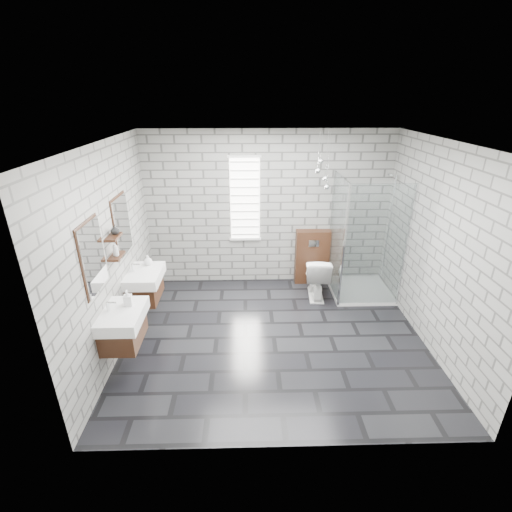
{
  "coord_description": "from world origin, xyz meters",
  "views": [
    {
      "loc": [
        -0.37,
        -4.39,
        3.22
      ],
      "look_at": [
        -0.25,
        0.35,
        1.12
      ],
      "focal_mm": 26.0,
      "sensor_mm": 36.0,
      "label": 1
    }
  ],
  "objects_px": {
    "vanity_right": "(142,277)",
    "toilet": "(316,276)",
    "vanity_left": "(120,317)",
    "cistern_panel": "(312,257)",
    "shower_enclosure": "(358,269)"
  },
  "relations": [
    {
      "from": "vanity_right",
      "to": "toilet",
      "type": "relative_size",
      "value": 2.13
    },
    {
      "from": "vanity_left",
      "to": "toilet",
      "type": "bearing_deg",
      "value": 33.27
    },
    {
      "from": "cistern_panel",
      "to": "toilet",
      "type": "distance_m",
      "value": 0.53
    },
    {
      "from": "cistern_panel",
      "to": "vanity_left",
      "type": "bearing_deg",
      "value": -139.73
    },
    {
      "from": "vanity_left",
      "to": "vanity_right",
      "type": "distance_m",
      "value": 1.06
    },
    {
      "from": "vanity_right",
      "to": "toilet",
      "type": "bearing_deg",
      "value": 14.85
    },
    {
      "from": "vanity_left",
      "to": "cistern_panel",
      "type": "xyz_separation_m",
      "value": [
        2.71,
        2.29,
        -0.26
      ]
    },
    {
      "from": "shower_enclosure",
      "to": "toilet",
      "type": "height_order",
      "value": "shower_enclosure"
    },
    {
      "from": "vanity_left",
      "to": "cistern_panel",
      "type": "bearing_deg",
      "value": 40.27
    },
    {
      "from": "cistern_panel",
      "to": "shower_enclosure",
      "type": "xyz_separation_m",
      "value": [
        0.7,
        -0.52,
        0.0
      ]
    },
    {
      "from": "vanity_left",
      "to": "toilet",
      "type": "xyz_separation_m",
      "value": [
        2.71,
        1.78,
        -0.39
      ]
    },
    {
      "from": "vanity_left",
      "to": "shower_enclosure",
      "type": "relative_size",
      "value": 0.77
    },
    {
      "from": "cistern_panel",
      "to": "shower_enclosure",
      "type": "relative_size",
      "value": 0.49
    },
    {
      "from": "vanity_right",
      "to": "cistern_panel",
      "type": "height_order",
      "value": "vanity_right"
    },
    {
      "from": "cistern_panel",
      "to": "shower_enclosure",
      "type": "distance_m",
      "value": 0.87
    }
  ]
}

